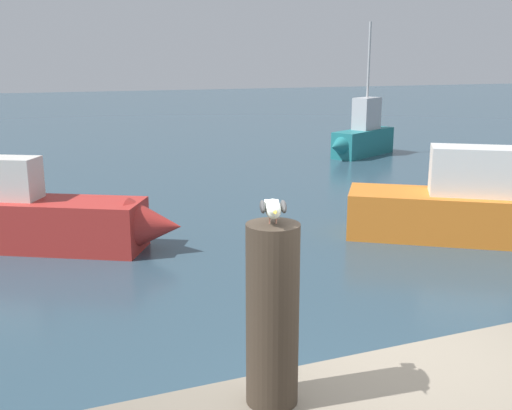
% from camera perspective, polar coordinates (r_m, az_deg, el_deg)
% --- Properties ---
extents(mooring_post, '(0.30, 0.30, 1.07)m').
position_cam_1_polar(mooring_post, '(3.48, 1.56, -10.35)').
color(mooring_post, '#382D23').
rests_on(mooring_post, harbor_quay).
extents(seagull, '(0.20, 0.38, 0.14)m').
position_cam_1_polar(seagull, '(3.27, 1.64, -0.31)').
color(seagull, tan).
rests_on(seagull, mooring_post).
extents(boat_orange, '(5.21, 4.08, 1.80)m').
position_cam_1_polar(boat_orange, '(11.73, 22.60, -0.61)').
color(boat_orange, orange).
rests_on(boat_orange, ground_plane).
extents(boat_teal, '(3.30, 2.23, 4.39)m').
position_cam_1_polar(boat_teal, '(20.81, 9.86, 6.37)').
color(boat_teal, '#1E7075').
rests_on(boat_teal, ground_plane).
extents(boat_red, '(4.58, 3.14, 1.59)m').
position_cam_1_polar(boat_red, '(11.04, -19.04, -1.36)').
color(boat_red, '#B72D28').
rests_on(boat_red, ground_plane).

